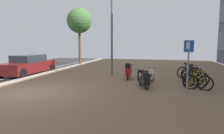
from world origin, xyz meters
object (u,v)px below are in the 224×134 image
object	(u,v)px
scooter_mid	(144,79)
bicycle_rack_01	(194,80)
scooter_far	(128,71)
parked_car_near	(29,65)
bicycle_rack_00	(198,82)
scooter_near	(146,76)
bicycle_rack_03	(193,76)
bicycle_rack_04	(193,75)
street_tree	(79,21)
bicycle_rack_02	(196,78)
bicycle_rack_05	(189,73)
parking_sign	(188,61)
lamp_post	(112,23)

from	to	relation	value
scooter_mid	bicycle_rack_01	bearing A→B (deg)	17.51
scooter_far	parked_car_near	world-z (taller)	parked_car_near
bicycle_rack_00	parked_car_near	world-z (taller)	parked_car_near
scooter_far	parked_car_near	size ratio (longest dim) A/B	0.41
scooter_near	parked_car_near	bearing A→B (deg)	169.24
bicycle_rack_03	bicycle_rack_00	bearing A→B (deg)	-92.13
bicycle_rack_04	street_tree	bearing A→B (deg)	145.10
scooter_near	street_tree	world-z (taller)	street_tree
bicycle_rack_02	scooter_near	xyz separation A→B (m)	(-2.60, -0.32, 0.05)
bicycle_rack_01	bicycle_rack_04	world-z (taller)	bicycle_rack_04
bicycle_rack_00	scooter_far	size ratio (longest dim) A/B	0.75
bicycle_rack_05	bicycle_rack_01	bearing A→B (deg)	-91.49
bicycle_rack_00	parking_sign	world-z (taller)	parking_sign
bicycle_rack_02	bicycle_rack_05	world-z (taller)	bicycle_rack_05
bicycle_rack_05	scooter_far	bearing A→B (deg)	-164.56
bicycle_rack_01	parking_sign	world-z (taller)	parking_sign
bicycle_rack_01	bicycle_rack_03	size ratio (longest dim) A/B	0.94
bicycle_rack_00	scooter_mid	bearing A→B (deg)	-176.60
bicycle_rack_05	scooter_far	size ratio (longest dim) A/B	0.78
bicycle_rack_01	scooter_near	world-z (taller)	bicycle_rack_01
bicycle_rack_02	scooter_near	size ratio (longest dim) A/B	0.75
bicycle_rack_03	bicycle_rack_04	xyz separation A→B (m)	(0.09, 0.62, 0.01)
scooter_far	street_tree	world-z (taller)	street_tree
bicycle_rack_00	street_tree	distance (m)	14.19
parking_sign	street_tree	xyz separation A→B (m)	(-9.21, 10.36, 2.99)
bicycle_rack_04	parked_car_near	size ratio (longest dim) A/B	0.31
scooter_far	parking_sign	world-z (taller)	parking_sign
bicycle_rack_02	parking_sign	size ratio (longest dim) A/B	0.56
parked_car_near	parking_sign	world-z (taller)	parking_sign
bicycle_rack_04	scooter_mid	distance (m)	3.73
bicycle_rack_02	scooter_mid	world-z (taller)	bicycle_rack_02
bicycle_rack_05	bicycle_rack_03	bearing A→B (deg)	-87.07
bicycle_rack_02	lamp_post	distance (m)	6.40
parking_sign	street_tree	world-z (taller)	street_tree
scooter_near	street_tree	size ratio (longest dim) A/B	0.31
bicycle_rack_00	bicycle_rack_01	xyz separation A→B (m)	(-0.06, 0.62, -0.02)
bicycle_rack_05	lamp_post	size ratio (longest dim) A/B	0.22
scooter_mid	bicycle_rack_05	bearing A→B (deg)	52.39
bicycle_rack_00	lamp_post	xyz separation A→B (m)	(-4.98, 3.40, 3.20)
bicycle_rack_00	parked_car_near	size ratio (longest dim) A/B	0.31
scooter_mid	parked_car_near	distance (m)	8.79
bicycle_rack_00	bicycle_rack_02	xyz separation A→B (m)	(0.12, 1.24, -0.01)
bicycle_rack_01	bicycle_rack_04	distance (m)	1.87
parked_car_near	scooter_far	bearing A→B (deg)	-3.30
bicycle_rack_05	parked_car_near	world-z (taller)	parked_car_near
bicycle_rack_04	scooter_mid	xyz separation A→B (m)	(-2.65, -2.62, 0.06)
bicycle_rack_02	scooter_near	bearing A→B (deg)	-172.89
bicycle_rack_00	scooter_far	world-z (taller)	scooter_far
street_tree	scooter_near	bearing A→B (deg)	-49.26
bicycle_rack_01	scooter_mid	size ratio (longest dim) A/B	0.65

